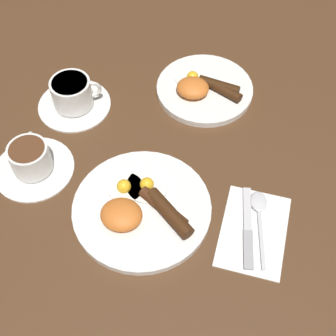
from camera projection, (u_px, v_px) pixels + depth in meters
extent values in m
plane|color=#4C301C|center=(142.00, 211.00, 0.91)|extent=(3.00, 3.00, 0.00)
cylinder|color=white|center=(142.00, 209.00, 0.90)|extent=(0.27, 0.27, 0.01)
cylinder|color=white|center=(126.00, 188.00, 0.92)|extent=(0.07, 0.07, 0.01)
sphere|color=yellow|center=(124.00, 186.00, 0.91)|extent=(0.03, 0.03, 0.03)
cylinder|color=white|center=(149.00, 186.00, 0.92)|extent=(0.08, 0.08, 0.01)
sphere|color=yellow|center=(149.00, 185.00, 0.91)|extent=(0.03, 0.03, 0.03)
ellipsoid|color=orange|center=(121.00, 215.00, 0.87)|extent=(0.08, 0.07, 0.04)
cylinder|color=#3C200E|center=(169.00, 213.00, 0.87)|extent=(0.11, 0.09, 0.03)
cylinder|color=#482614|center=(163.00, 208.00, 0.88)|extent=(0.10, 0.08, 0.02)
cylinder|color=white|center=(205.00, 89.00, 1.09)|extent=(0.22, 0.22, 0.01)
cylinder|color=white|center=(191.00, 79.00, 1.09)|extent=(0.07, 0.07, 0.01)
sphere|color=yellow|center=(193.00, 77.00, 1.09)|extent=(0.03, 0.03, 0.03)
ellipsoid|color=orange|center=(193.00, 88.00, 1.06)|extent=(0.07, 0.07, 0.03)
cylinder|color=#381E0D|center=(224.00, 90.00, 1.06)|extent=(0.09, 0.06, 0.02)
cylinder|color=#341C0B|center=(219.00, 86.00, 1.07)|extent=(0.10, 0.04, 0.02)
cylinder|color=white|center=(34.00, 168.00, 0.96)|extent=(0.16, 0.16, 0.01)
cylinder|color=white|center=(30.00, 158.00, 0.93)|extent=(0.08, 0.08, 0.06)
cylinder|color=#56331E|center=(27.00, 149.00, 0.91)|extent=(0.07, 0.07, 0.00)
torus|color=white|center=(31.00, 141.00, 0.95)|extent=(0.02, 0.04, 0.04)
cylinder|color=white|center=(74.00, 104.00, 1.07)|extent=(0.17, 0.17, 0.01)
cylinder|color=white|center=(72.00, 93.00, 1.04)|extent=(0.09, 0.09, 0.06)
cylinder|color=#56331E|center=(69.00, 83.00, 1.01)|extent=(0.08, 0.08, 0.00)
torus|color=white|center=(92.00, 89.00, 1.04)|extent=(0.04, 0.02, 0.04)
cube|color=white|center=(254.00, 229.00, 0.88)|extent=(0.13, 0.19, 0.01)
cube|color=silver|center=(247.00, 209.00, 0.90)|extent=(0.03, 0.10, 0.00)
cube|color=#9E9EA3|center=(248.00, 249.00, 0.85)|extent=(0.03, 0.08, 0.01)
ellipsoid|color=silver|center=(259.00, 201.00, 0.91)|extent=(0.04, 0.05, 0.01)
cube|color=silver|center=(261.00, 240.00, 0.86)|extent=(0.03, 0.12, 0.00)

